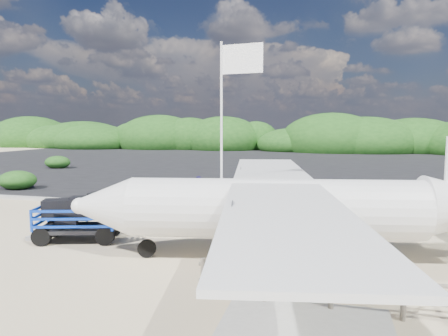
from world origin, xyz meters
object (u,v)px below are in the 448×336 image
(flagpole, at_px, (222,251))
(signboard, at_px, (249,261))
(baggage_cart, at_px, (79,240))
(crew_b, at_px, (248,202))
(crew_c, at_px, (199,197))
(aircraft_large, at_px, (400,176))
(aircraft_small, at_px, (201,157))
(crew_a, at_px, (175,200))

(flagpole, relative_size, signboard, 3.69)
(flagpole, bearing_deg, signboard, -36.90)
(baggage_cart, height_order, crew_b, crew_b)
(flagpole, distance_m, crew_c, 5.21)
(baggage_cart, bearing_deg, aircraft_large, 41.34)
(aircraft_small, bearing_deg, aircraft_large, 112.61)
(baggage_cart, bearing_deg, flagpole, -15.15)
(crew_a, distance_m, aircraft_large, 23.47)
(crew_c, height_order, aircraft_small, crew_c)
(baggage_cart, distance_m, flagpole, 5.35)
(crew_c, distance_m, aircraft_large, 22.13)
(baggage_cart, bearing_deg, crew_c, 40.30)
(crew_c, bearing_deg, flagpole, 98.48)
(aircraft_small, bearing_deg, crew_a, 73.37)
(flagpole, relative_size, aircraft_large, 0.42)
(signboard, distance_m, crew_c, 6.43)
(baggage_cart, height_order, aircraft_small, aircraft_small)
(flagpole, bearing_deg, aircraft_large, 68.23)
(baggage_cart, height_order, crew_a, crew_a)
(signboard, height_order, crew_a, crew_a)
(crew_a, bearing_deg, aircraft_small, -52.88)
(signboard, bearing_deg, flagpole, 133.88)
(baggage_cart, height_order, aircraft_large, aircraft_large)
(flagpole, distance_m, aircraft_large, 25.19)
(signboard, bearing_deg, aircraft_large, 61.95)
(baggage_cart, bearing_deg, aircraft_small, 84.75)
(baggage_cart, distance_m, crew_c, 5.72)
(baggage_cart, distance_m, signboard, 6.47)
(flagpole, xyz_separation_m, crew_c, (-2.28, 4.58, 0.95))
(crew_b, xyz_separation_m, aircraft_large, (9.40, 18.50, -0.75))
(baggage_cart, bearing_deg, crew_b, 26.85)
(signboard, bearing_deg, crew_a, 124.53)
(crew_b, bearing_deg, flagpole, 94.59)
(signboard, distance_m, aircraft_small, 42.35)
(signboard, distance_m, crew_a, 6.00)
(aircraft_large, distance_m, aircraft_small, 27.49)
(flagpole, relative_size, crew_b, 4.56)
(crew_a, relative_size, crew_c, 1.02)
(baggage_cart, relative_size, crew_a, 1.58)
(flagpole, height_order, aircraft_small, flagpole)
(crew_b, bearing_deg, aircraft_small, -64.88)
(crew_a, height_order, aircraft_small, crew_a)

